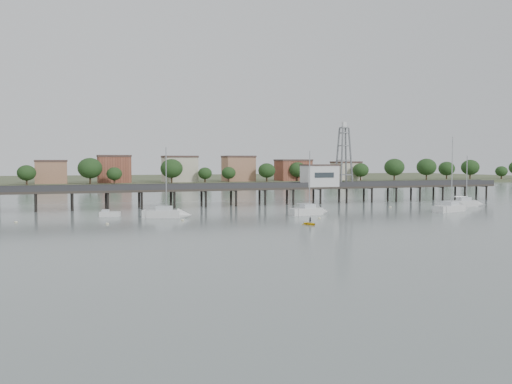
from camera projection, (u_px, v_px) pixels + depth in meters
ground_plane at (353, 241)px, 71.19m from camera, size 500.00×500.00×0.00m
pier at (219, 189)px, 127.33m from camera, size 150.00×5.00×5.50m
pier_building at (320, 175)px, 135.68m from camera, size 8.40×5.40×5.30m
lattice_tower at (344, 157)px, 137.66m from camera, size 3.20×3.20×15.50m
sailboat_c at (313, 211)px, 106.68m from camera, size 7.82×3.61×12.52m
sailboat_b at (171, 214)px, 101.08m from camera, size 8.19×5.40×13.16m
sailboat_d at (454, 208)px, 114.55m from camera, size 10.02×6.20×15.82m
sailboat_e at (469, 203)px, 126.66m from camera, size 7.40×3.65×11.87m
white_tender at (109, 214)px, 102.96m from camera, size 3.91×2.45×1.41m
yellow_dinghy at (310, 225)px, 89.55m from camera, size 2.03×0.93×2.74m
dinghy_occupant at (310, 225)px, 89.55m from camera, size 0.76×1.09×0.25m
mooring_buoys at (224, 218)px, 98.66m from camera, size 91.34×21.30×0.39m
far_shore at (123, 179)px, 296.20m from camera, size 500.00×170.00×10.40m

